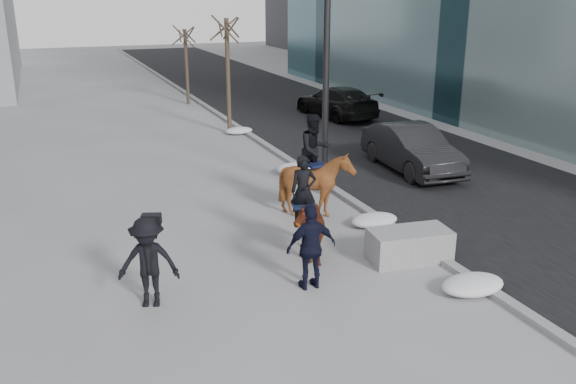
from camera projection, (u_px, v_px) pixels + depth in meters
name	position (u px, v px, depth m)	size (l,w,h in m)	color
ground	(310.00, 277.00, 12.65)	(120.00, 120.00, 0.00)	gray
road	(369.00, 142.00, 23.95)	(8.00, 90.00, 0.01)	black
curb	(274.00, 151.00, 22.51)	(0.25, 90.00, 0.12)	gray
planter	(409.00, 245.00, 13.36)	(1.76, 0.88, 0.71)	#97989A
car_near	(412.00, 149.00, 19.97)	(1.59, 4.55, 1.50)	black
car_far	(336.00, 102.00, 28.66)	(2.02, 4.97, 1.44)	black
tree_near	(228.00, 71.00, 24.77)	(1.20, 1.20, 5.17)	#34281F
tree_far	(186.00, 63.00, 31.55)	(1.20, 1.20, 4.26)	#3C2C23
mounted_left	(306.00, 220.00, 13.43)	(1.20, 1.90, 2.28)	#47180E
mounted_right	(316.00, 177.00, 15.77)	(1.66, 1.81, 2.71)	#4F280F
feeder	(311.00, 247.00, 11.95)	(1.03, 0.86, 1.75)	black
camera_crew	(148.00, 262.00, 11.27)	(1.29, 0.99, 1.75)	black
lamppost	(329.00, 17.00, 16.19)	(0.25, 1.41, 9.09)	black
snow_piles	(331.00, 191.00, 17.59)	(1.38, 15.96, 0.35)	silver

